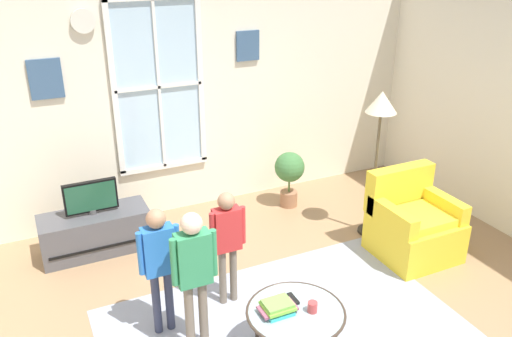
{
  "coord_description": "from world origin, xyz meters",
  "views": [
    {
      "loc": [
        -1.76,
        -2.89,
        2.97
      ],
      "look_at": [
        0.01,
        0.85,
        1.19
      ],
      "focal_mm": 36.75,
      "sensor_mm": 36.0,
      "label": 1
    }
  ],
  "objects_px": {
    "tv_stand": "(96,232)",
    "potted_plant_by_window": "(289,172)",
    "television": "(91,197)",
    "book_stack": "(278,307)",
    "person_green_shirt": "(194,266)",
    "coffee_table": "(296,314)",
    "person_blue_shirt": "(159,257)",
    "remote_near_books": "(293,299)",
    "person_red_shirt": "(227,236)",
    "cup": "(312,307)",
    "armchair": "(412,225)",
    "remote_near_cup": "(288,308)",
    "floor_lamp": "(380,117)"
  },
  "relations": [
    {
      "from": "coffee_table",
      "to": "remote_near_books",
      "type": "relative_size",
      "value": 5.37
    },
    {
      "from": "tv_stand",
      "to": "person_green_shirt",
      "type": "distance_m",
      "value": 1.93
    },
    {
      "from": "remote_near_cup",
      "to": "cup",
      "type": "bearing_deg",
      "value": -32.5
    },
    {
      "from": "person_green_shirt",
      "to": "floor_lamp",
      "type": "bearing_deg",
      "value": 20.87
    },
    {
      "from": "tv_stand",
      "to": "person_red_shirt",
      "type": "bearing_deg",
      "value": -56.16
    },
    {
      "from": "television",
      "to": "cup",
      "type": "height_order",
      "value": "television"
    },
    {
      "from": "armchair",
      "to": "potted_plant_by_window",
      "type": "height_order",
      "value": "armchair"
    },
    {
      "from": "book_stack",
      "to": "potted_plant_by_window",
      "type": "distance_m",
      "value": 2.62
    },
    {
      "from": "person_blue_shirt",
      "to": "person_green_shirt",
      "type": "xyz_separation_m",
      "value": [
        0.19,
        -0.3,
        0.04
      ]
    },
    {
      "from": "tv_stand",
      "to": "armchair",
      "type": "xyz_separation_m",
      "value": [
        2.93,
        -1.43,
        0.11
      ]
    },
    {
      "from": "person_green_shirt",
      "to": "potted_plant_by_window",
      "type": "distance_m",
      "value": 2.62
    },
    {
      "from": "tv_stand",
      "to": "coffee_table",
      "type": "relative_size",
      "value": 1.45
    },
    {
      "from": "person_red_shirt",
      "to": "tv_stand",
      "type": "bearing_deg",
      "value": 123.84
    },
    {
      "from": "television",
      "to": "person_green_shirt",
      "type": "height_order",
      "value": "person_green_shirt"
    },
    {
      "from": "remote_near_cup",
      "to": "coffee_table",
      "type": "bearing_deg",
      "value": -45.27
    },
    {
      "from": "tv_stand",
      "to": "potted_plant_by_window",
      "type": "xyz_separation_m",
      "value": [
        2.31,
        0.05,
        0.23
      ]
    },
    {
      "from": "book_stack",
      "to": "person_green_shirt",
      "type": "bearing_deg",
      "value": 140.63
    },
    {
      "from": "tv_stand",
      "to": "potted_plant_by_window",
      "type": "distance_m",
      "value": 2.32
    },
    {
      "from": "tv_stand",
      "to": "cup",
      "type": "height_order",
      "value": "cup"
    },
    {
      "from": "remote_near_books",
      "to": "person_green_shirt",
      "type": "height_order",
      "value": "person_green_shirt"
    },
    {
      "from": "remote_near_books",
      "to": "potted_plant_by_window",
      "type": "height_order",
      "value": "potted_plant_by_window"
    },
    {
      "from": "television",
      "to": "coffee_table",
      "type": "relative_size",
      "value": 0.7
    },
    {
      "from": "tv_stand",
      "to": "floor_lamp",
      "type": "relative_size",
      "value": 0.68
    },
    {
      "from": "armchair",
      "to": "cup",
      "type": "xyz_separation_m",
      "value": [
        -1.72,
        -0.88,
        0.17
      ]
    },
    {
      "from": "remote_near_books",
      "to": "coffee_table",
      "type": "bearing_deg",
      "value": -110.57
    },
    {
      "from": "remote_near_books",
      "to": "television",
      "type": "bearing_deg",
      "value": 118.48
    },
    {
      "from": "coffee_table",
      "to": "book_stack",
      "type": "bearing_deg",
      "value": 158.57
    },
    {
      "from": "cup",
      "to": "floor_lamp",
      "type": "distance_m",
      "value": 2.3
    },
    {
      "from": "tv_stand",
      "to": "remote_near_books",
      "type": "relative_size",
      "value": 7.78
    },
    {
      "from": "potted_plant_by_window",
      "to": "cup",
      "type": "bearing_deg",
      "value": -114.94
    },
    {
      "from": "armchair",
      "to": "potted_plant_by_window",
      "type": "bearing_deg",
      "value": 112.8
    },
    {
      "from": "armchair",
      "to": "remote_near_cup",
      "type": "height_order",
      "value": "armchair"
    },
    {
      "from": "television",
      "to": "book_stack",
      "type": "bearing_deg",
      "value": -66.08
    },
    {
      "from": "armchair",
      "to": "cup",
      "type": "height_order",
      "value": "armchair"
    },
    {
      "from": "coffee_table",
      "to": "person_green_shirt",
      "type": "xyz_separation_m",
      "value": [
        -0.63,
        0.46,
        0.33
      ]
    },
    {
      "from": "person_green_shirt",
      "to": "television",
      "type": "bearing_deg",
      "value": 104.94
    },
    {
      "from": "book_stack",
      "to": "person_green_shirt",
      "type": "height_order",
      "value": "person_green_shirt"
    },
    {
      "from": "book_stack",
      "to": "cup",
      "type": "xyz_separation_m",
      "value": [
        0.24,
        -0.1,
        -0.0
      ]
    },
    {
      "from": "coffee_table",
      "to": "floor_lamp",
      "type": "relative_size",
      "value": 0.47
    },
    {
      "from": "person_green_shirt",
      "to": "potted_plant_by_window",
      "type": "relative_size",
      "value": 1.73
    },
    {
      "from": "tv_stand",
      "to": "television",
      "type": "distance_m",
      "value": 0.41
    },
    {
      "from": "floor_lamp",
      "to": "cup",
      "type": "bearing_deg",
      "value": -138.8
    },
    {
      "from": "armchair",
      "to": "person_green_shirt",
      "type": "bearing_deg",
      "value": -171.61
    },
    {
      "from": "remote_near_cup",
      "to": "person_red_shirt",
      "type": "xyz_separation_m",
      "value": [
        -0.14,
        0.84,
        0.21
      ]
    },
    {
      "from": "remote_near_books",
      "to": "potted_plant_by_window",
      "type": "relative_size",
      "value": 0.2
    },
    {
      "from": "person_blue_shirt",
      "to": "person_red_shirt",
      "type": "relative_size",
      "value": 1.04
    },
    {
      "from": "coffee_table",
      "to": "book_stack",
      "type": "xyz_separation_m",
      "value": [
        -0.13,
        0.05,
        0.07
      ]
    },
    {
      "from": "television",
      "to": "tv_stand",
      "type": "bearing_deg",
      "value": 90.0
    },
    {
      "from": "coffee_table",
      "to": "person_blue_shirt",
      "type": "relative_size",
      "value": 0.67
    },
    {
      "from": "person_blue_shirt",
      "to": "potted_plant_by_window",
      "type": "bearing_deg",
      "value": 37.53
    }
  ]
}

